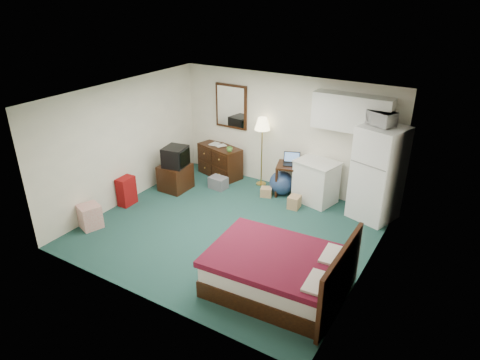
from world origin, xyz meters
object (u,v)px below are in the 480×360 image
Objects in this scene: dresser at (220,161)px; bed at (275,272)px; tv_stand at (175,177)px; suitcase at (127,191)px; floor_lamp at (262,152)px; desk at (289,179)px; kitchen_counter at (316,182)px; fridge at (378,174)px.

dresser is 4.27m from bed.
bed reaches higher than tv_stand.
suitcase reaches higher than bed.
floor_lamp is 0.88m from desk.
dresser reaches higher than tv_stand.
bed is (3.01, -3.04, -0.07)m from dresser.
kitchen_counter is at bearing 97.21° from bed.
tv_stand is (-3.44, 1.90, -0.01)m from bed.
desk is 0.79× the size of kitchen_counter.
suitcase reaches higher than tv_stand.
fridge is at bearing -3.77° from floor_lamp.
fridge is at bearing 12.36° from kitchen_counter.
kitchen_counter is 0.47× the size of bed.
suitcase is (-0.40, -1.09, 0.01)m from tv_stand.
dresser is 2.37m from suitcase.
fridge is (2.58, -0.17, 0.14)m from floor_lamp.
bed is at bearing -30.18° from dresser.
bed is at bearing -85.92° from desk.
dresser is 0.69× the size of floor_lamp.
kitchen_counter is 1.31m from fridge.
desk is 0.37× the size of fridge.
dresser is 1.56× the size of desk.
dresser is 2.44m from kitchen_counter.
suitcase is (-4.48, -2.12, -0.62)m from fridge.
suitcase is at bearing -132.83° from kitchen_counter.
fridge is 0.99× the size of bed.
kitchen_counter is (0.61, -0.02, 0.09)m from desk.
kitchen_counter is 3.03m from bed.
suitcase is at bearing -129.68° from floor_lamp.
floor_lamp reaches higher than tv_stand.
bed is (1.18, -2.99, -0.05)m from desk.
fridge is at bearing 14.31° from tv_stand.
floor_lamp is at bearing 48.51° from suitcase.
desk is 3.21m from bed.
floor_lamp is (1.07, 0.07, 0.42)m from dresser.
floor_lamp is at bearing 118.22° from bed.
fridge is 4.26m from tv_stand.
fridge is 2.97× the size of tv_stand.
bed is at bearing -58.13° from floor_lamp.
fridge reaches higher than bed.
bed is 3.93m from tv_stand.
floor_lamp reaches higher than desk.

